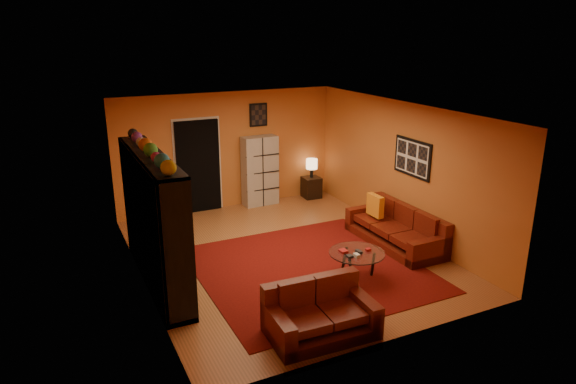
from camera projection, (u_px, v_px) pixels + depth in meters
name	position (u px, v px, depth m)	size (l,w,h in m)	color
floor	(286.00, 255.00, 9.26)	(6.00, 6.00, 0.00)	#93562D
ceiling	(285.00, 111.00, 8.47)	(6.00, 6.00, 0.00)	white
wall_back	(228.00, 151.00, 11.43)	(6.00, 6.00, 0.00)	#C56A2B
wall_front	(391.00, 250.00, 6.29)	(6.00, 6.00, 0.00)	#C56A2B
wall_left	(138.00, 207.00, 7.82)	(6.00, 6.00, 0.00)	#C56A2B
wall_right	(402.00, 169.00, 9.90)	(6.00, 6.00, 0.00)	#C56A2B
rug	(309.00, 269.00, 8.69)	(3.60, 3.60, 0.01)	#540B09
doorway	(198.00, 167.00, 11.19)	(0.95, 0.10, 2.04)	black
wall_art_right	(412.00, 158.00, 9.54)	(0.03, 1.00, 0.70)	black
wall_art_back	(258.00, 115.00, 11.50)	(0.42, 0.03, 0.52)	black
entertainment_unit	(154.00, 220.00, 7.99)	(0.45, 3.00, 2.10)	black
tv	(158.00, 225.00, 7.99)	(0.11, 0.88, 0.50)	black
sofa	(398.00, 229.00, 9.66)	(0.87, 2.11, 0.85)	#53120B
loveseat	(319.00, 313.00, 6.81)	(1.44, 0.90, 0.85)	#53120B
throw_pillow	(375.00, 205.00, 9.92)	(0.12, 0.42, 0.42)	orange
coffee_table	(357.00, 255.00, 8.26)	(0.90, 0.90, 0.45)	silver
storage_cabinet	(260.00, 171.00, 11.70)	(0.80, 0.35, 1.60)	#B1ADA3
bowl_chair	(170.00, 234.00, 9.43)	(0.64, 0.64, 0.53)	black
side_table	(311.00, 187.00, 12.34)	(0.40, 0.40, 0.50)	black
table_lamp	(312.00, 165.00, 12.17)	(0.27, 0.27, 0.45)	black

